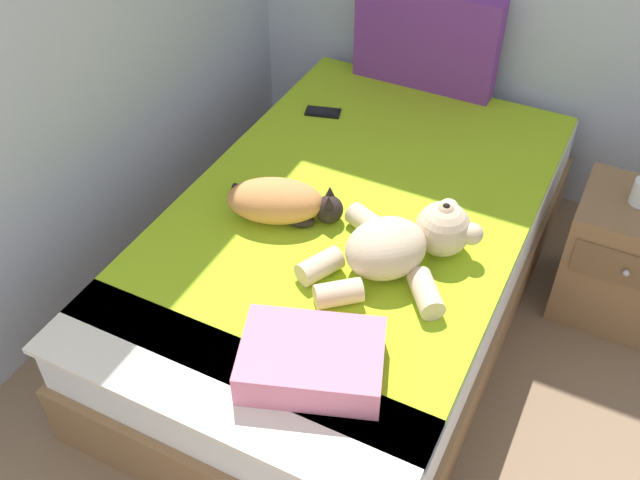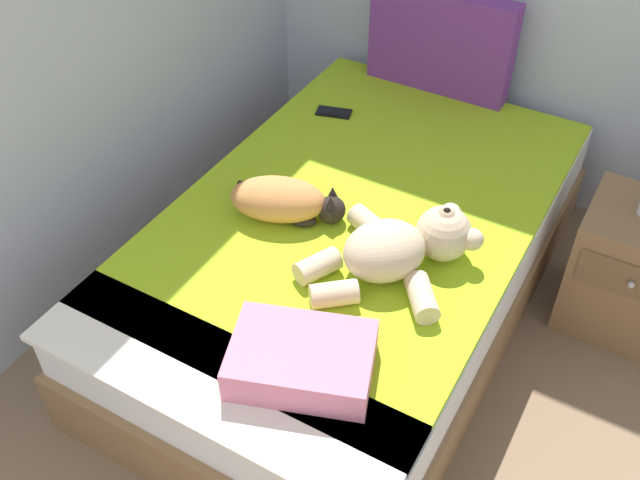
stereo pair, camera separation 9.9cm
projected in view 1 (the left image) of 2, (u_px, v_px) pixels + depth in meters
name	position (u px, v px, depth m)	size (l,w,h in m)	color
bed	(350.00, 260.00, 2.77)	(1.25, 2.04, 0.50)	olive
patterned_cushion	(426.00, 39.00, 3.12)	(0.64, 0.11, 0.44)	#72338C
cat	(281.00, 202.00, 2.53)	(0.44, 0.30, 0.15)	#D18447
teddy_bear	(402.00, 244.00, 2.34)	(0.51, 0.58, 0.20)	beige
cell_phone	(323.00, 112.00, 3.09)	(0.16, 0.11, 0.01)	black
throw_pillow	(312.00, 360.00, 2.03)	(0.40, 0.28, 0.11)	#D1728C
nightstand	(627.00, 259.00, 2.76)	(0.45, 0.42, 0.52)	olive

